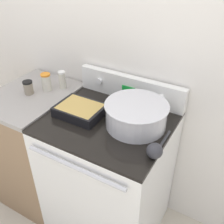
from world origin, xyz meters
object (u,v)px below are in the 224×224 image
spice_jar_white_cap (62,80)px  spice_jar_black_cap (28,87)px  mixing_bowl (136,114)px  ladle (155,150)px  spice_jar_orange_cap (46,82)px  casserole_dish (80,110)px

spice_jar_white_cap → spice_jar_black_cap: 0.23m
mixing_bowl → ladle: (0.19, -0.18, -0.04)m
mixing_bowl → ladle: mixing_bowl is taller
spice_jar_orange_cap → mixing_bowl: bearing=-4.2°
mixing_bowl → spice_jar_black_cap: size_ratio=3.89×
mixing_bowl → casserole_dish: 0.35m
spice_jar_orange_cap → spice_jar_black_cap: (-0.07, -0.10, -0.02)m
casserole_dish → ladle: ladle is taller
ladle → spice_jar_black_cap: spice_jar_black_cap is taller
spice_jar_white_cap → spice_jar_orange_cap: size_ratio=1.02×
mixing_bowl → casserole_dish: size_ratio=1.29×
ladle → spice_jar_white_cap: size_ratio=2.11×
casserole_dish → spice_jar_white_cap: 0.35m
mixing_bowl → spice_jar_black_cap: mixing_bowl is taller
spice_jar_black_cap → mixing_bowl: bearing=3.6°
casserole_dish → spice_jar_orange_cap: (-0.36, 0.12, 0.04)m
mixing_bowl → casserole_dish: mixing_bowl is taller
spice_jar_white_cap → casserole_dish: bearing=-34.3°
casserole_dish → spice_jar_orange_cap: bearing=161.9°
mixing_bowl → casserole_dish: bearing=-168.7°
mixing_bowl → spice_jar_orange_cap: 0.70m
spice_jar_white_cap → spice_jar_black_cap: bearing=-129.8°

